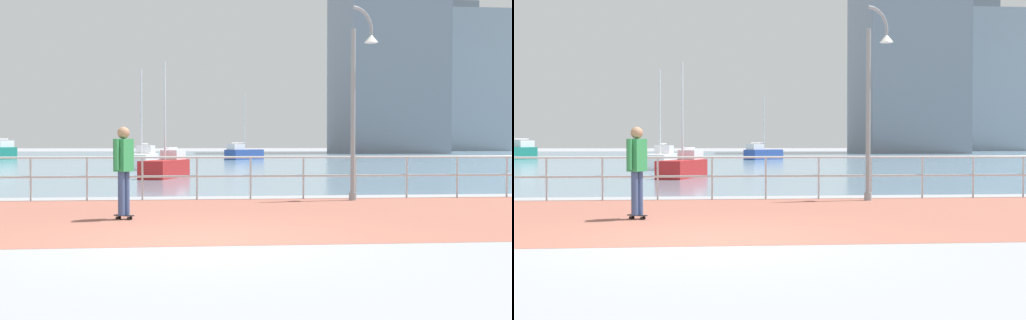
# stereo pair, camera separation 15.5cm
# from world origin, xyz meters

# --- Properties ---
(ground) EXTENTS (220.00, 220.00, 0.00)m
(ground) POSITION_xyz_m (0.00, 40.00, 0.00)
(ground) COLOR gray
(brick_paving) EXTENTS (28.00, 7.51, 0.01)m
(brick_paving) POSITION_xyz_m (0.00, 3.07, 0.00)
(brick_paving) COLOR #935647
(brick_paving) RESTS_ON ground
(harbor_water) EXTENTS (180.00, 88.00, 0.00)m
(harbor_water) POSITION_xyz_m (0.00, 51.82, 0.00)
(harbor_water) COLOR #6B899E
(harbor_water) RESTS_ON ground
(waterfront_railing) EXTENTS (25.25, 0.06, 1.13)m
(waterfront_railing) POSITION_xyz_m (-0.00, 6.82, 0.78)
(waterfront_railing) COLOR #B2BCC1
(waterfront_railing) RESTS_ON ground
(lamppost) EXTENTS (0.79, 0.45, 4.97)m
(lamppost) POSITION_xyz_m (4.14, 6.28, 2.75)
(lamppost) COLOR gray
(lamppost) RESTS_ON ground
(skateboarder) EXTENTS (0.40, 0.53, 1.79)m
(skateboarder) POSITION_xyz_m (-1.41, 2.63, 1.08)
(skateboarder) COLOR black
(skateboarder) RESTS_ON ground
(sailboat_blue) EXTENTS (1.65, 4.04, 5.52)m
(sailboat_blue) POSITION_xyz_m (-3.02, 26.09, 0.53)
(sailboat_blue) COLOR white
(sailboat_blue) RESTS_ON ground
(sailboat_ivory) EXTENTS (3.60, 3.80, 5.62)m
(sailboat_ivory) POSITION_xyz_m (4.04, 44.82, 0.54)
(sailboat_ivory) COLOR #284799
(sailboat_ivory) RESTS_ON ground
(sailboat_white) EXTENTS (2.04, 3.62, 4.86)m
(sailboat_white) POSITION_xyz_m (-1.28, 17.31, 0.46)
(sailboat_white) COLOR #B21E1E
(sailboat_white) RESTS_ON ground
(tower_steel) EXTENTS (15.29, 12.31, 26.58)m
(tower_steel) POSITION_xyz_m (46.86, 101.72, 12.46)
(tower_steel) COLOR #8493A3
(tower_steel) RESTS_ON ground
(tower_slate) EXTENTS (13.18, 16.21, 42.42)m
(tower_slate) POSITION_xyz_m (26.64, 78.73, 20.38)
(tower_slate) COLOR slate
(tower_slate) RESTS_ON ground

